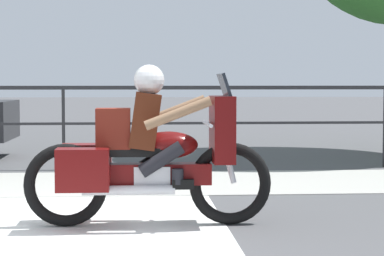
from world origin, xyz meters
The scene contains 5 objects.
ground_plane centered at (0.00, 0.00, 0.00)m, with size 120.00×120.00×0.00m, color #4C4C4F.
sidewalk_band centered at (0.00, 3.40, 0.01)m, with size 44.00×2.40×0.01m, color #A8A59E.
crosswalk_band centered at (0.51, -0.20, 0.00)m, with size 2.97×6.00×0.01m, color silver.
fence_railing centered at (0.00, 5.03, 1.03)m, with size 36.00×0.05×1.31m.
motorcycle centered at (1.24, 0.39, 0.69)m, with size 2.35×0.76×1.53m.
Camera 1 is at (1.16, -6.67, 1.37)m, focal length 70.00 mm.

